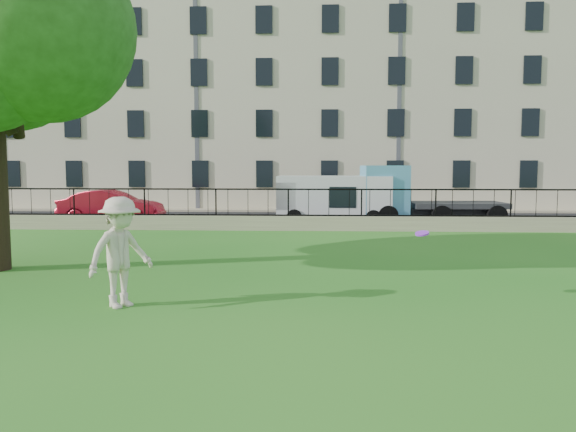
# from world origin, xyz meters

# --- Properties ---
(ground) EXTENTS (120.00, 120.00, 0.00)m
(ground) POSITION_xyz_m (0.00, 0.00, 0.00)
(ground) COLOR #22701A
(ground) RESTS_ON ground
(retaining_wall) EXTENTS (50.00, 0.40, 0.60)m
(retaining_wall) POSITION_xyz_m (0.00, 12.00, 0.30)
(retaining_wall) COLOR gray
(retaining_wall) RESTS_ON ground
(iron_railing) EXTENTS (50.00, 0.05, 1.13)m
(iron_railing) POSITION_xyz_m (0.00, 12.00, 1.15)
(iron_railing) COLOR black
(iron_railing) RESTS_ON retaining_wall
(street) EXTENTS (60.00, 9.00, 0.01)m
(street) POSITION_xyz_m (0.00, 16.70, 0.01)
(street) COLOR black
(street) RESTS_ON ground
(sidewalk) EXTENTS (60.00, 1.40, 0.12)m
(sidewalk) POSITION_xyz_m (0.00, 21.90, 0.06)
(sidewalk) COLOR gray
(sidewalk) RESTS_ON ground
(building_row) EXTENTS (56.40, 10.40, 13.80)m
(building_row) POSITION_xyz_m (0.00, 27.57, 6.92)
(building_row) COLOR beige
(building_row) RESTS_ON ground
(man) EXTENTS (1.41, 1.53, 2.06)m
(man) POSITION_xyz_m (-2.50, -0.85, 1.03)
(man) COLOR beige
(man) RESTS_ON ground
(frisbee) EXTENTS (0.29, 0.29, 0.12)m
(frisbee) POSITION_xyz_m (3.19, -0.06, 1.33)
(frisbee) COLOR #9B2AEF
(red_sedan) EXTENTS (4.68, 1.66, 1.54)m
(red_sedan) POSITION_xyz_m (-8.28, 14.40, 0.77)
(red_sedan) COLOR #B21529
(red_sedan) RESTS_ON street
(white_van) EXTENTS (5.34, 2.35, 2.20)m
(white_van) POSITION_xyz_m (2.00, 15.26, 1.10)
(white_van) COLOR silver
(white_van) RESTS_ON street
(blue_truck) EXTENTS (6.50, 2.61, 2.68)m
(blue_truck) POSITION_xyz_m (6.50, 15.40, 1.34)
(blue_truck) COLOR #56A2CA
(blue_truck) RESTS_ON street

